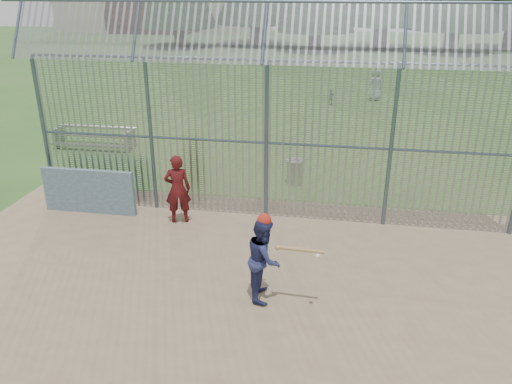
% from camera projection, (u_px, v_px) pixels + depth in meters
% --- Properties ---
extents(ground, '(120.00, 120.00, 0.00)m').
position_uv_depth(ground, '(239.00, 290.00, 9.92)').
color(ground, '#2D511E').
rests_on(ground, ground).
extents(dirt_infield, '(14.00, 10.00, 0.02)m').
position_uv_depth(dirt_infield, '(234.00, 305.00, 9.46)').
color(dirt_infield, '#756047').
rests_on(dirt_infield, ground).
extents(dugout_wall, '(2.50, 0.12, 1.20)m').
position_uv_depth(dugout_wall, '(89.00, 191.00, 13.04)').
color(dugout_wall, '#38566B').
rests_on(dugout_wall, dirt_infield).
extents(batter, '(0.71, 0.86, 1.65)m').
position_uv_depth(batter, '(264.00, 259.00, 9.41)').
color(batter, navy).
rests_on(batter, dirt_infield).
extents(onlooker, '(0.74, 0.60, 1.78)m').
position_uv_depth(onlooker, '(178.00, 189.00, 12.42)').
color(onlooker, maroon).
rests_on(onlooker, dirt_infield).
extents(bg_kid_standing, '(0.97, 0.88, 1.66)m').
position_uv_depth(bg_kid_standing, '(376.00, 84.00, 25.80)').
color(bg_kid_standing, gray).
rests_on(bg_kid_standing, ground).
extents(bg_kid_seated, '(0.47, 0.24, 0.78)m').
position_uv_depth(bg_kid_seated, '(331.00, 97.00, 24.98)').
color(bg_kid_seated, slate).
rests_on(bg_kid_seated, ground).
extents(batting_gear, '(1.26, 0.52, 0.64)m').
position_uv_depth(batting_gear, '(272.00, 227.00, 9.08)').
color(batting_gear, '#AD2317').
rests_on(batting_gear, ground).
extents(trash_can, '(0.56, 0.56, 0.82)m').
position_uv_depth(trash_can, '(295.00, 171.00, 15.12)').
color(trash_can, '#919399').
rests_on(trash_can, ground).
extents(bleacher, '(3.00, 0.95, 0.72)m').
position_uv_depth(bleacher, '(94.00, 137.00, 18.41)').
color(bleacher, slate).
rests_on(bleacher, ground).
extents(backstop_fence, '(20.09, 0.81, 5.30)m').
position_uv_depth(backstop_fence, '(341.00, 133.00, 11.85)').
color(backstop_fence, '#47566B').
rests_on(backstop_fence, ground).
extents(distant_buildings, '(26.50, 10.50, 8.00)m').
position_uv_depth(distant_buildings, '(150.00, 1.00, 63.54)').
color(distant_buildings, brown).
rests_on(distant_buildings, ground).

